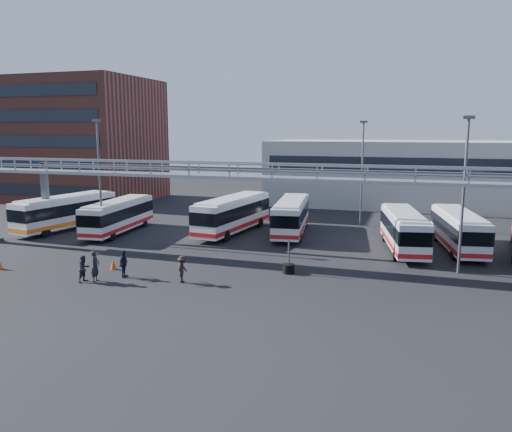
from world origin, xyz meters
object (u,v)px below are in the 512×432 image
(bus_3, at_px, (233,213))
(cone_right, at_px, (113,265))
(tire_stack, at_px, (289,268))
(bus_4, at_px, (291,215))
(bus_7, at_px, (458,229))
(bus_1, at_px, (118,215))
(light_pole_mid, at_px, (464,187))
(pedestrian_a, at_px, (95,266))
(pedestrian_d, at_px, (124,264))
(light_pole_back, at_px, (362,168))
(bus_0, at_px, (66,211))
(pedestrian_c, at_px, (183,269))
(pedestrian_b, at_px, (84,269))
(bus_6, at_px, (404,229))
(light_pole_left, at_px, (100,174))

(bus_3, distance_m, cone_right, 14.36)
(tire_stack, bearing_deg, bus_4, 103.15)
(bus_7, xyz_separation_m, cone_right, (-22.57, -13.07, -1.34))
(bus_1, height_order, bus_7, bus_7)
(light_pole_mid, distance_m, pedestrian_a, 23.88)
(light_pole_mid, distance_m, pedestrian_d, 22.35)
(light_pole_mid, relative_size, bus_3, 0.92)
(light_pole_back, distance_m, bus_0, 28.61)
(bus_1, relative_size, bus_4, 0.95)
(bus_0, distance_m, cone_right, 16.08)
(pedestrian_c, distance_m, pedestrian_d, 4.06)
(pedestrian_a, xyz_separation_m, tire_stack, (10.97, 5.48, -0.61))
(pedestrian_a, bearing_deg, pedestrian_b, 97.47)
(bus_6, relative_size, bus_7, 1.02)
(pedestrian_b, bearing_deg, tire_stack, -54.41)
(light_pole_left, distance_m, bus_6, 25.05)
(light_pole_left, height_order, light_pole_mid, same)
(bus_0, bearing_deg, light_pole_left, -17.95)
(bus_6, height_order, tire_stack, bus_6)
(bus_0, xyz_separation_m, bus_1, (5.57, 0.14, -0.11))
(bus_4, bearing_deg, tire_stack, -84.63)
(bus_7, bearing_deg, pedestrian_a, -153.79)
(bus_7, xyz_separation_m, pedestrian_c, (-16.78, -14.31, -0.83))
(bus_6, bearing_deg, bus_3, 160.93)
(bus_4, distance_m, pedestrian_c, 16.58)
(cone_right, bearing_deg, bus_7, 30.07)
(pedestrian_c, bearing_deg, tire_stack, -61.25)
(pedestrian_c, bearing_deg, pedestrian_d, 86.02)
(pedestrian_a, bearing_deg, light_pole_left, 20.02)
(pedestrian_a, height_order, pedestrian_b, pedestrian_a)
(light_pole_mid, distance_m, light_pole_back, 17.00)
(light_pole_left, bearing_deg, bus_4, 28.40)
(bus_4, bearing_deg, bus_1, -171.62)
(light_pole_left, distance_m, cone_right, 10.74)
(light_pole_mid, relative_size, light_pole_back, 1.00)
(pedestrian_c, xyz_separation_m, cone_right, (-5.79, 1.24, -0.51))
(cone_right, bearing_deg, bus_6, 32.14)
(bus_0, distance_m, bus_7, 34.73)
(light_pole_left, xyz_separation_m, bus_3, (9.31, 6.61, -3.89))
(bus_0, relative_size, cone_right, 16.12)
(bus_1, distance_m, bus_3, 10.47)
(light_pole_mid, xyz_separation_m, bus_6, (-3.67, 5.39, -4.03))
(tire_stack, bearing_deg, light_pole_back, 81.84)
(light_pole_left, xyz_separation_m, pedestrian_a, (6.38, -9.95, -4.74))
(light_pole_mid, bearing_deg, tire_stack, -161.95)
(bus_4, bearing_deg, bus_3, -174.55)
(bus_4, bearing_deg, bus_6, -27.05)
(pedestrian_a, distance_m, cone_right, 2.85)
(bus_1, height_order, pedestrian_b, bus_1)
(cone_right, bearing_deg, light_pole_left, 128.83)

